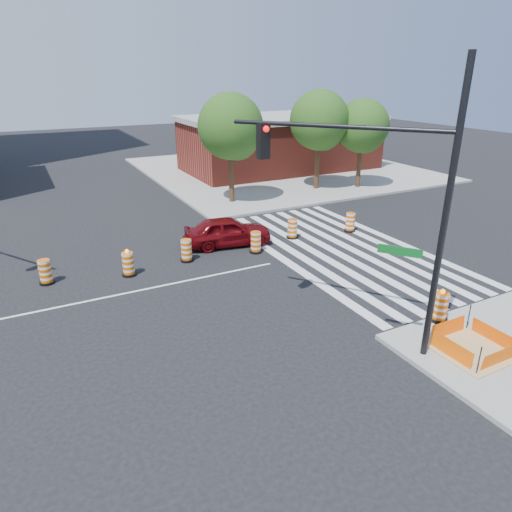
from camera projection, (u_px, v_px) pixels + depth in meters
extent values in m
plane|color=black|center=(111.00, 297.00, 17.49)|extent=(120.00, 120.00, 0.00)
cube|color=gray|center=(280.00, 169.00, 39.95)|extent=(22.00, 22.00, 0.15)
cube|color=silver|center=(285.00, 260.00, 20.82)|extent=(0.45, 13.50, 0.01)
cube|color=silver|center=(302.00, 257.00, 21.20)|extent=(0.45, 13.50, 0.01)
cube|color=silver|center=(318.00, 254.00, 21.59)|extent=(0.45, 13.50, 0.01)
cube|color=silver|center=(333.00, 250.00, 21.97)|extent=(0.45, 13.50, 0.01)
cube|color=silver|center=(348.00, 247.00, 22.36)|extent=(0.45, 13.50, 0.01)
cube|color=silver|center=(363.00, 244.00, 22.74)|extent=(0.45, 13.50, 0.01)
cube|color=silver|center=(377.00, 242.00, 23.12)|extent=(0.45, 13.50, 0.01)
cube|color=silver|center=(390.00, 239.00, 23.51)|extent=(0.45, 13.50, 0.01)
cube|color=silver|center=(111.00, 296.00, 17.49)|extent=(14.00, 0.12, 0.01)
cube|color=tan|center=(471.00, 349.00, 13.86)|extent=(2.20, 2.20, 0.05)
cube|color=#FF5E05|center=(499.00, 357.00, 13.03)|extent=(1.44, 0.02, 0.55)
cube|color=#FF5E05|center=(448.00, 328.00, 14.51)|extent=(1.44, 0.02, 0.55)
cube|color=#FF5E05|center=(451.00, 350.00, 13.39)|extent=(0.02, 1.44, 0.55)
cube|color=#FF5E05|center=(492.00, 335.00, 14.15)|extent=(0.02, 1.44, 0.55)
cylinder|color=black|center=(479.00, 361.00, 12.58)|extent=(0.04, 0.04, 0.90)
cylinder|color=black|center=(429.00, 330.00, 14.06)|extent=(0.04, 0.04, 0.90)
cylinder|color=black|center=(469.00, 317.00, 14.83)|extent=(0.04, 0.04, 0.90)
cube|color=maroon|center=(280.00, 146.00, 39.19)|extent=(16.00, 8.00, 4.20)
cube|color=gray|center=(281.00, 118.00, 38.33)|extent=(16.50, 8.50, 0.40)
imported|color=#5F080C|center=(228.00, 231.00, 22.41)|extent=(4.47, 2.40, 1.45)
cylinder|color=black|center=(445.00, 221.00, 12.15)|extent=(0.19, 0.19, 8.34)
cylinder|color=black|center=(336.00, 126.00, 12.51)|extent=(3.92, 5.03, 0.13)
cube|color=black|center=(263.00, 141.00, 13.56)|extent=(0.33, 0.29, 1.04)
sphere|color=#FF0C0C|center=(266.00, 129.00, 13.28)|extent=(0.19, 0.19, 0.19)
cube|color=#0C591E|center=(400.00, 251.00, 12.95)|extent=(0.80, 1.02, 0.26)
cylinder|color=black|center=(438.00, 319.00, 15.50)|extent=(0.60, 0.60, 0.10)
cylinder|color=#E75E04|center=(440.00, 306.00, 15.31)|extent=(0.48, 0.48, 0.95)
sphere|color=#FF990C|center=(443.00, 291.00, 15.10)|extent=(0.16, 0.16, 0.16)
cylinder|color=#382314|center=(231.00, 170.00, 29.03)|extent=(0.34, 0.34, 4.34)
sphere|color=#1F4513|center=(230.00, 126.00, 28.01)|extent=(4.07, 4.07, 4.07)
sphere|color=#1F4513|center=(236.00, 137.00, 28.76)|extent=(2.98, 2.98, 2.98)
sphere|color=#1F4513|center=(226.00, 134.00, 27.81)|extent=(2.71, 2.71, 2.71)
cylinder|color=#382314|center=(317.00, 160.00, 32.40)|extent=(0.36, 0.36, 4.36)
sphere|color=#1F4513|center=(319.00, 120.00, 31.38)|extent=(4.09, 4.09, 4.09)
sphere|color=#1F4513|center=(323.00, 129.00, 32.15)|extent=(3.00, 3.00, 3.00)
sphere|color=#1F4513|center=(315.00, 127.00, 31.16)|extent=(2.73, 2.73, 2.73)
cylinder|color=#382314|center=(359.00, 161.00, 32.89)|extent=(0.32, 0.32, 3.98)
sphere|color=#1F4513|center=(362.00, 126.00, 31.95)|extent=(3.73, 3.73, 3.73)
sphere|color=#1F4513|center=(364.00, 134.00, 32.65)|extent=(2.73, 2.73, 2.73)
sphere|color=#1F4513|center=(359.00, 132.00, 31.76)|extent=(2.49, 2.49, 2.49)
cylinder|color=black|center=(47.00, 282.00, 18.56)|extent=(0.60, 0.60, 0.10)
cylinder|color=#E75E04|center=(45.00, 271.00, 18.37)|extent=(0.48, 0.48, 0.95)
cylinder|color=black|center=(129.00, 274.00, 19.30)|extent=(0.60, 0.60, 0.10)
cylinder|color=#E75E04|center=(128.00, 263.00, 19.12)|extent=(0.48, 0.48, 0.95)
sphere|color=#FF990C|center=(127.00, 251.00, 18.91)|extent=(0.16, 0.16, 0.16)
cylinder|color=black|center=(187.00, 260.00, 20.76)|extent=(0.60, 0.60, 0.10)
cylinder|color=#E75E04|center=(186.00, 250.00, 20.58)|extent=(0.48, 0.48, 0.95)
cylinder|color=black|center=(256.00, 251.00, 21.75)|extent=(0.60, 0.60, 0.10)
cylinder|color=#E75E04|center=(256.00, 241.00, 21.56)|extent=(0.48, 0.48, 0.95)
cylinder|color=black|center=(292.00, 237.00, 23.61)|extent=(0.60, 0.60, 0.10)
cylinder|color=#E75E04|center=(292.00, 228.00, 23.43)|extent=(0.48, 0.48, 0.95)
cylinder|color=black|center=(350.00, 230.00, 24.61)|extent=(0.60, 0.60, 0.10)
cylinder|color=#E75E04|center=(350.00, 222.00, 24.42)|extent=(0.48, 0.48, 0.95)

